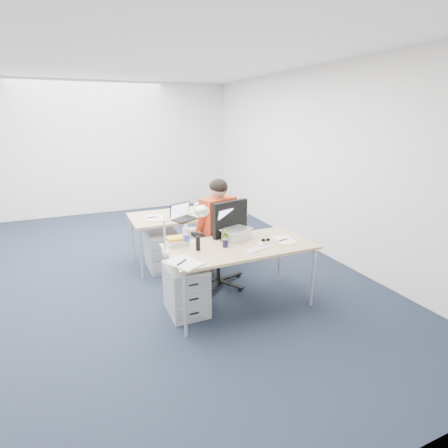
% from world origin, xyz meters
% --- Properties ---
extents(floor, '(7.00, 7.00, 0.00)m').
position_xyz_m(floor, '(0.00, 0.00, 0.00)').
color(floor, black).
rests_on(floor, ground).
extents(room, '(6.02, 7.02, 2.80)m').
position_xyz_m(room, '(0.00, 0.00, 1.71)').
color(room, silver).
rests_on(room, ground).
extents(desk_near, '(1.60, 0.80, 0.73)m').
position_xyz_m(desk_near, '(1.09, -1.37, 0.68)').
color(desk_near, tan).
rests_on(desk_near, ground).
extents(desk_far, '(1.60, 0.80, 0.73)m').
position_xyz_m(desk_far, '(0.95, 0.09, 0.68)').
color(desk_far, tan).
rests_on(desk_far, ground).
extents(office_chair, '(0.87, 0.87, 1.15)m').
position_xyz_m(office_chair, '(1.08, -0.84, 0.33)').
color(office_chair, black).
rests_on(office_chair, ground).
extents(seated_person, '(0.55, 0.80, 1.36)m').
position_xyz_m(seated_person, '(1.03, -0.66, 0.68)').
color(seated_person, '#AA3318').
rests_on(seated_person, ground).
extents(drawer_pedestal_near, '(0.40, 0.50, 0.55)m').
position_xyz_m(drawer_pedestal_near, '(0.49, -1.28, 0.28)').
color(drawer_pedestal_near, '#A9ACAE').
rests_on(drawer_pedestal_near, ground).
extents(drawer_pedestal_far, '(0.40, 0.50, 0.55)m').
position_xyz_m(drawer_pedestal_far, '(0.53, -0.02, 0.28)').
color(drawer_pedestal_far, '#A9ACAE').
rests_on(drawer_pedestal_far, ground).
extents(silver_laptop, '(0.39, 0.34, 0.34)m').
position_xyz_m(silver_laptop, '(1.13, -1.19, 0.90)').
color(silver_laptop, silver).
rests_on(silver_laptop, desk_near).
extents(wireless_keyboard, '(0.27, 0.17, 0.01)m').
position_xyz_m(wireless_keyboard, '(1.18, -1.57, 0.74)').
color(wireless_keyboard, white).
rests_on(wireless_keyboard, desk_near).
extents(computer_mouse, '(0.08, 0.11, 0.04)m').
position_xyz_m(computer_mouse, '(1.29, -1.48, 0.75)').
color(computer_mouse, white).
rests_on(computer_mouse, desk_near).
extents(headphones, '(0.25, 0.22, 0.03)m').
position_xyz_m(headphones, '(1.05, -1.14, 0.75)').
color(headphones, black).
rests_on(headphones, desk_near).
extents(can_koozie, '(0.06, 0.06, 0.10)m').
position_xyz_m(can_koozie, '(0.92, -1.36, 0.78)').
color(can_koozie, '#19143E').
rests_on(can_koozie, desk_near).
extents(water_bottle, '(0.10, 0.10, 0.23)m').
position_xyz_m(water_bottle, '(0.55, -1.15, 0.85)').
color(water_bottle, silver).
rests_on(water_bottle, desk_near).
extents(bear_figurine, '(0.10, 0.08, 0.15)m').
position_xyz_m(bear_figurine, '(0.98, -1.21, 0.81)').
color(bear_figurine, '#356E1D').
rests_on(bear_figurine, desk_near).
extents(book_stack, '(0.23, 0.19, 0.09)m').
position_xyz_m(book_stack, '(0.45, -1.10, 0.78)').
color(book_stack, silver).
rests_on(book_stack, desk_near).
extents(cordless_phone, '(0.04, 0.03, 0.16)m').
position_xyz_m(cordless_phone, '(0.62, -1.34, 0.81)').
color(cordless_phone, black).
rests_on(cordless_phone, desk_near).
extents(papers_left, '(0.35, 0.41, 0.01)m').
position_xyz_m(papers_left, '(0.38, -1.61, 0.74)').
color(papers_left, '#D9C07E').
rests_on(papers_left, desk_near).
extents(papers_right, '(0.24, 0.32, 0.01)m').
position_xyz_m(papers_right, '(1.62, -1.45, 0.73)').
color(papers_right, '#D9C07E').
rests_on(papers_right, desk_near).
extents(sunglasses, '(0.11, 0.07, 0.02)m').
position_xyz_m(sunglasses, '(1.41, -1.38, 0.74)').
color(sunglasses, black).
rests_on(sunglasses, desk_near).
extents(desk_lamp, '(0.48, 0.28, 0.51)m').
position_xyz_m(desk_lamp, '(0.41, -1.36, 0.99)').
color(desk_lamp, silver).
rests_on(desk_lamp, desk_near).
extents(dark_laptop, '(0.41, 0.40, 0.23)m').
position_xyz_m(dark_laptop, '(0.83, -0.20, 0.85)').
color(dark_laptop, black).
rests_on(dark_laptop, desk_far).
extents(far_cup, '(0.10, 0.10, 0.11)m').
position_xyz_m(far_cup, '(1.14, 0.19, 0.79)').
color(far_cup, white).
rests_on(far_cup, desk_far).
extents(far_papers, '(0.29, 0.37, 0.01)m').
position_xyz_m(far_papers, '(0.46, 0.04, 0.73)').
color(far_papers, white).
rests_on(far_papers, desk_far).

